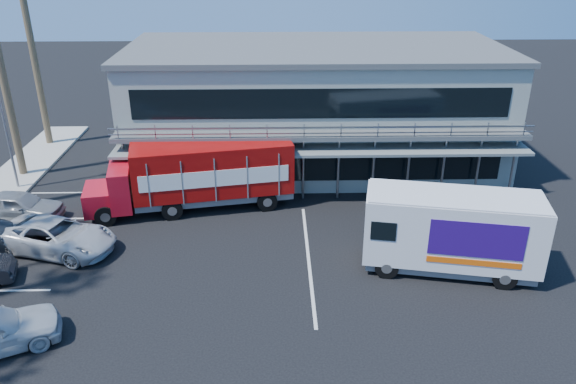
{
  "coord_description": "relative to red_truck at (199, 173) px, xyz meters",
  "views": [
    {
      "loc": [
        0.57,
        -18.65,
        13.31
      ],
      "look_at": [
        1.13,
        5.22,
        2.3
      ],
      "focal_mm": 35.0,
      "sensor_mm": 36.0,
      "label": 1
    }
  ],
  "objects": [
    {
      "name": "light_pole_far",
      "position": [
        -10.76,
        2.64,
        2.54
      ],
      "size": [
        0.5,
        0.25,
        8.09
      ],
      "color": "gray",
      "rests_on": "ground"
    },
    {
      "name": "parked_car_e",
      "position": [
        -9.06,
        -1.16,
        -1.22
      ],
      "size": [
        4.56,
        2.24,
        1.5
      ],
      "primitive_type": "imported",
      "rotation": [
        0.0,
        0.0,
        1.46
      ],
      "color": "gray",
      "rests_on": "ground"
    },
    {
      "name": "parked_car_c",
      "position": [
        -6.06,
        -4.38,
        -1.2
      ],
      "size": [
        6.0,
        4.06,
        1.53
      ],
      "primitive_type": "imported",
      "rotation": [
        0.0,
        0.0,
        1.27
      ],
      "color": "#BABBBD",
      "rests_on": "ground"
    },
    {
      "name": "ground",
      "position": [
        3.44,
        -8.36,
        -1.97
      ],
      "size": [
        120.0,
        120.0,
        0.0
      ],
      "primitive_type": "plane",
      "color": "black",
      "rests_on": "ground"
    },
    {
      "name": "white_van",
      "position": [
        11.42,
        -6.36,
        -0.08
      ],
      "size": [
        7.61,
        3.86,
        3.55
      ],
      "rotation": [
        0.0,
        0.0,
        -0.2
      ],
      "color": "silver",
      "rests_on": "ground"
    },
    {
      "name": "red_truck",
      "position": [
        0.0,
        0.0,
        0.0
      ],
      "size": [
        10.89,
        4.38,
        3.58
      ],
      "rotation": [
        0.0,
        0.0,
        0.19
      ],
      "color": "#B20E1C",
      "rests_on": "ground"
    },
    {
      "name": "building",
      "position": [
        6.44,
        6.57,
        1.69
      ],
      "size": [
        22.4,
        12.0,
        7.3
      ],
      "color": "#989E91",
      "rests_on": "ground"
    }
  ]
}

